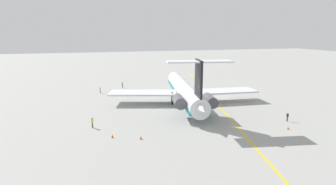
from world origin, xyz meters
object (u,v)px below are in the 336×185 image
object	(u,v)px
main_jetliner	(185,91)
safety_cone_nose	(112,136)
ground_crew_near_nose	(92,122)
ground_crew_portside	(100,89)
ground_crew_near_tail	(122,84)
ground_crew_starboard	(288,116)
safety_cone_tail	(141,138)
safety_cone_wingtip	(288,128)

from	to	relation	value
main_jetliner	safety_cone_nose	bearing A→B (deg)	143.13
ground_crew_near_nose	ground_crew_portside	distance (m)	29.35
ground_crew_portside	main_jetliner	bearing A→B (deg)	111.30
ground_crew_near_tail	ground_crew_portside	bearing A→B (deg)	114.01
ground_crew_starboard	safety_cone_nose	distance (m)	32.31
ground_crew_starboard	safety_cone_tail	bearing A→B (deg)	160.82
safety_cone_tail	ground_crew_portside	bearing A→B (deg)	5.76
main_jetliner	safety_cone_wingtip	xyz separation A→B (m)	(-21.70, -10.81, -2.90)
safety_cone_wingtip	safety_cone_tail	xyz separation A→B (m)	(2.91, 25.13, 0.00)
safety_cone_nose	safety_cone_wingtip	xyz separation A→B (m)	(-4.91, -29.31, 0.00)
ground_crew_starboard	ground_crew_near_nose	bearing A→B (deg)	147.83
ground_crew_near_nose	safety_cone_wingtip	world-z (taller)	ground_crew_near_nose
ground_crew_near_tail	safety_cone_nose	size ratio (longest dim) A/B	3.24
ground_crew_starboard	main_jetliner	bearing A→B (deg)	106.59
main_jetliner	safety_cone_wingtip	world-z (taller)	main_jetliner
ground_crew_near_nose	safety_cone_wingtip	distance (m)	33.87
ground_crew_portside	safety_cone_nose	world-z (taller)	ground_crew_portside
ground_crew_near_tail	safety_cone_tail	xyz separation A→B (m)	(-42.46, 3.15, -0.85)
safety_cone_nose	ground_crew_near_nose	bearing A→B (deg)	25.66
ground_crew_near_nose	safety_cone_nose	bearing A→B (deg)	-2.64
ground_crew_near_tail	safety_cone_nose	distance (m)	41.12
ground_crew_near_nose	safety_cone_tail	world-z (taller)	ground_crew_near_nose
main_jetliner	ground_crew_portside	world-z (taller)	main_jetliner
ground_crew_near_nose	ground_crew_starboard	xyz separation A→B (m)	(-6.93, -35.08, -0.04)
ground_crew_portside	safety_cone_tail	bearing A→B (deg)	72.30
safety_cone_nose	safety_cone_wingtip	distance (m)	29.72
main_jetliner	ground_crew_near_nose	size ratio (longest dim) A/B	22.32
ground_crew_near_tail	main_jetliner	bearing A→B (deg)	-169.18
main_jetliner	ground_crew_starboard	world-z (taller)	main_jetliner
main_jetliner	ground_crew_near_nose	bearing A→B (deg)	128.15
safety_cone_nose	safety_cone_tail	size ratio (longest dim) A/B	1.00
safety_cone_wingtip	safety_cone_nose	bearing A→B (deg)	80.49
ground_crew_portside	safety_cone_tail	distance (m)	37.19
ground_crew_near_nose	ground_crew_near_tail	distance (m)	36.08
main_jetliner	safety_cone_wingtip	size ratio (longest dim) A/B	72.21
ground_crew_portside	ground_crew_near_tail	bearing A→B (deg)	-165.00
ground_crew_near_nose	ground_crew_portside	world-z (taller)	ground_crew_near_nose
ground_crew_near_nose	safety_cone_nose	size ratio (longest dim) A/B	3.24
ground_crew_portside	safety_cone_nose	size ratio (longest dim) A/B	2.98
main_jetliner	ground_crew_portside	bearing A→B (deg)	55.66
safety_cone_wingtip	main_jetliner	bearing A→B (deg)	26.49
ground_crew_near_tail	safety_cone_nose	xyz separation A→B (m)	(-40.46, 7.33, -0.85)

